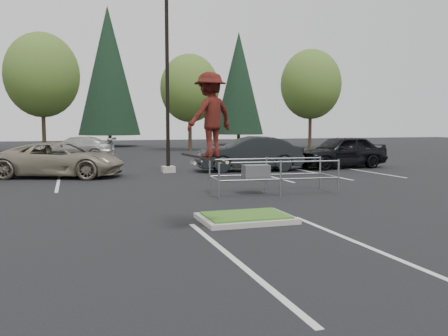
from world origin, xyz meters
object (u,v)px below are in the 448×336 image
object	(u,v)px
decid_d	(310,87)
conif_b	(109,71)
cart_corral	(260,172)
decid_c	(190,90)
car_l_tan	(59,160)
car_far_silver	(76,148)
decid_b	(42,78)
conif_c	(239,83)
car_r_charc	(249,154)
light_pole	(167,77)
car_r_black	(341,152)
skateboarder	(209,116)

from	to	relation	value
decid_d	conif_b	distance (m)	20.76
conif_b	cart_corral	size ratio (longest dim) A/B	3.41
decid_c	decid_d	size ratio (longest dim) A/B	0.89
car_l_tan	car_far_silver	world-z (taller)	car_l_tan
decid_b	car_l_tan	bearing A→B (deg)	-85.47
conif_b	cart_corral	distance (m)	37.21
decid_d	conif_c	bearing A→B (deg)	113.53
cart_corral	car_r_charc	xyz separation A→B (m)	(2.47, 7.46, 0.12)
light_pole	car_far_silver	world-z (taller)	light_pole
decid_b	cart_corral	world-z (taller)	decid_b
car_l_tan	decid_c	bearing A→B (deg)	-8.73
decid_c	car_r_charc	xyz separation A→B (m)	(-1.49, -18.33, -4.39)
decid_b	conif_c	distance (m)	21.94
cart_corral	car_l_tan	world-z (taller)	car_l_tan
car_far_silver	conif_c	bearing A→B (deg)	148.33
decid_d	car_l_tan	size ratio (longest dim) A/B	1.70
decid_c	conif_b	xyz separation A→B (m)	(-5.99, 10.67, 2.59)
cart_corral	car_l_tan	xyz separation A→B (m)	(-6.53, 7.46, 0.03)
light_pole	cart_corral	size ratio (longest dim) A/B	2.38
light_pole	decid_c	size ratio (longest dim) A/B	1.21
car_r_charc	light_pole	bearing A→B (deg)	-89.97
decid_c	car_r_charc	size ratio (longest dim) A/B	1.60
decid_b	car_far_silver	world-z (taller)	decid_b
car_r_black	decid_d	bearing A→B (deg)	150.62
cart_corral	car_far_silver	distance (m)	18.85
car_r_charc	car_r_black	world-z (taller)	car_r_black
decid_c	conif_c	distance (m)	12.65
car_l_tan	car_far_silver	size ratio (longest dim) A/B	1.06
decid_c	cart_corral	bearing A→B (deg)	-98.72
conif_c	car_l_tan	size ratio (longest dim) A/B	2.25
light_pole	conif_b	world-z (taller)	conif_b
decid_b	car_far_silver	xyz separation A→B (m)	(2.34, -8.53, -5.28)
skateboarder	car_r_charc	size ratio (longest dim) A/B	0.38
conif_c	car_far_silver	size ratio (longest dim) A/B	2.39
decid_d	car_r_charc	xyz separation A→B (m)	(-13.49, -18.83, -5.05)
decid_b	decid_d	distance (m)	24.00
skateboarder	car_l_tan	bearing A→B (deg)	-101.87
conif_b	car_far_silver	size ratio (longest dim) A/B	2.77
decid_d	car_far_silver	world-z (taller)	decid_d
conif_b	skateboarder	world-z (taller)	conif_b
conif_c	car_r_black	xyz separation A→B (m)	(-4.24, -28.00, -5.97)
decid_d	skateboarder	distance (m)	36.90
conif_c	skateboarder	world-z (taller)	conif_c
conif_c	car_l_tan	world-z (taller)	conif_c
decid_b	conif_c	size ratio (longest dim) A/B	0.77
decid_b	decid_c	size ratio (longest dim) A/B	1.15
skateboarder	decid_c	bearing A→B (deg)	-129.79
skateboarder	car_l_tan	world-z (taller)	skateboarder
car_r_charc	car_r_black	bearing A→B (deg)	97.15
car_far_silver	light_pole	bearing A→B (deg)	36.23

